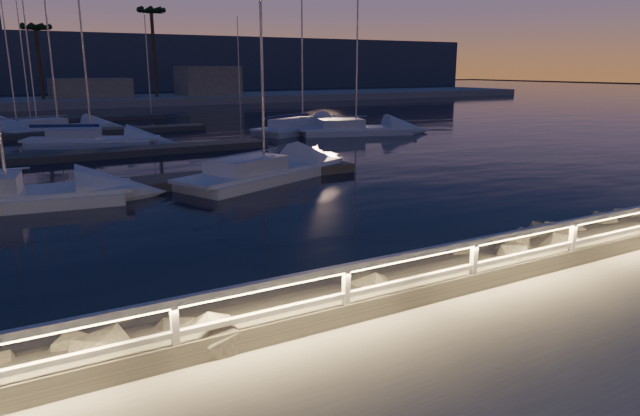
# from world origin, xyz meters

# --- Properties ---
(ground) EXTENTS (400.00, 400.00, 0.00)m
(ground) POSITION_xyz_m (0.00, 0.00, 0.00)
(ground) COLOR #A9A499
(ground) RESTS_ON ground
(harbor_water) EXTENTS (400.00, 440.00, 0.60)m
(harbor_water) POSITION_xyz_m (0.00, 31.22, -0.97)
(harbor_water) COLOR black
(harbor_water) RESTS_ON ground
(guard_rail) EXTENTS (44.11, 0.12, 1.06)m
(guard_rail) POSITION_xyz_m (-0.07, -0.00, 0.77)
(guard_rail) COLOR silver
(guard_rail) RESTS_ON ground
(riprap) EXTENTS (38.17, 1.82, 1.09)m
(riprap) POSITION_xyz_m (1.75, 1.33, -0.18)
(riprap) COLOR slate
(riprap) RESTS_ON ground
(floating_docks) EXTENTS (22.00, 36.00, 0.40)m
(floating_docks) POSITION_xyz_m (0.00, 32.50, -0.40)
(floating_docks) COLOR #625951
(floating_docks) RESTS_ON ground
(far_shore) EXTENTS (160.00, 14.00, 5.20)m
(far_shore) POSITION_xyz_m (-0.12, 74.05, 0.29)
(far_shore) COLOR #A9A499
(far_shore) RESTS_ON ground
(palm_center) EXTENTS (3.00, 3.00, 9.70)m
(palm_center) POSITION_xyz_m (2.00, 73.00, 8.78)
(palm_center) COLOR brown
(palm_center) RESTS_ON ground
(palm_right) EXTENTS (3.00, 3.00, 12.20)m
(palm_right) POSITION_xyz_m (16.00, 72.00, 11.03)
(palm_right) COLOR brown
(palm_right) RESTS_ON ground
(sailboat_c) EXTENTS (8.79, 3.72, 14.47)m
(sailboat_c) POSITION_xyz_m (-4.04, 15.28, -0.16)
(sailboat_c) COLOR silver
(sailboat_c) RESTS_ON ground
(sailboat_d) EXTENTS (9.07, 5.71, 14.93)m
(sailboat_d) POSITION_xyz_m (6.14, 15.22, -0.17)
(sailboat_d) COLOR silver
(sailboat_d) RESTS_ON ground
(sailboat_g) EXTENTS (8.38, 5.27, 13.85)m
(sailboat_g) POSITION_xyz_m (1.22, 31.11, -0.17)
(sailboat_g) COLOR silver
(sailboat_g) RESTS_ON ground
(sailboat_h) EXTENTS (9.24, 5.03, 15.06)m
(sailboat_h) POSITION_xyz_m (19.53, 28.32, -0.16)
(sailboat_h) COLOR silver
(sailboat_h) RESTS_ON ground
(sailboat_k) EXTENTS (8.44, 4.50, 13.81)m
(sailboat_k) POSITION_xyz_m (0.18, 40.21, -0.17)
(sailboat_k) COLOR silver
(sailboat_k) RESTS_ON ground
(sailboat_l) EXTENTS (9.38, 5.75, 15.40)m
(sailboat_l) POSITION_xyz_m (16.66, 31.31, -0.16)
(sailboat_l) COLOR silver
(sailboat_l) RESTS_ON ground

